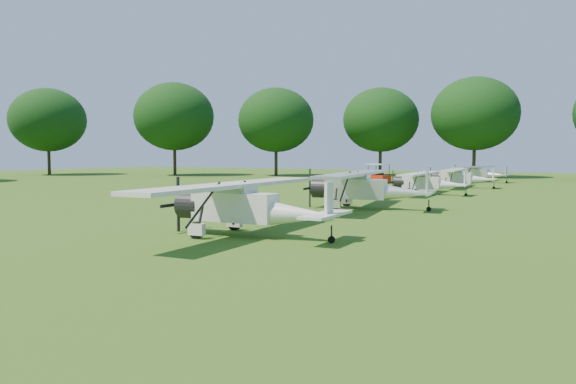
# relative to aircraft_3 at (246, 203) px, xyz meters

# --- Properties ---
(ground) EXTENTS (160.00, 160.00, 0.00)m
(ground) POSITION_rel_aircraft_3_xyz_m (-0.93, 0.46, -1.28)
(ground) COLOR #245615
(ground) RESTS_ON ground
(tree_belt) EXTENTS (137.36, 130.27, 14.52)m
(tree_belt) POSITION_rel_aircraft_3_xyz_m (2.64, 0.62, 6.74)
(tree_belt) COLOR black
(tree_belt) RESTS_ON ground
(aircraft_3) EXTENTS (7.01, 11.15, 2.20)m
(aircraft_3) POSITION_rel_aircraft_3_xyz_m (0.00, 0.00, 0.00)
(aircraft_3) COLOR silver
(aircraft_3) RESTS_ON ground
(aircraft_4) EXTENTS (7.20, 11.40, 2.24)m
(aircraft_4) POSITION_rel_aircraft_3_xyz_m (-0.01, 11.97, 0.02)
(aircraft_4) COLOR silver
(aircraft_4) RESTS_ON ground
(aircraft_5) EXTENTS (5.78, 9.20, 1.81)m
(aircraft_5) POSITION_rel_aircraft_3_xyz_m (0.03, 24.41, -0.23)
(aircraft_5) COLOR silver
(aircraft_5) RESTS_ON ground
(aircraft_6) EXTENTS (5.86, 9.34, 1.83)m
(aircraft_6) POSITION_rel_aircraft_3_xyz_m (0.32, 34.21, -0.21)
(aircraft_6) COLOR silver
(aircraft_6) RESTS_ON ground
(aircraft_7) EXTENTS (6.00, 9.49, 1.86)m
(aircraft_7) POSITION_rel_aircraft_3_xyz_m (-0.13, 45.27, -0.19)
(aircraft_7) COLOR silver
(aircraft_7) RESTS_ON ground
(golf_cart) EXTENTS (2.70, 2.19, 2.02)m
(golf_cart) POSITION_rel_aircraft_3_xyz_m (-8.82, 37.77, -0.61)
(golf_cart) COLOR red
(golf_cart) RESTS_ON ground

